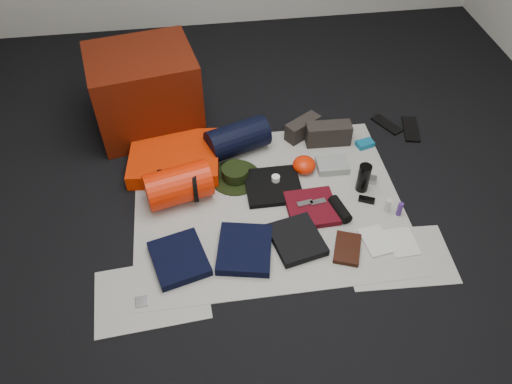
{
  "coord_description": "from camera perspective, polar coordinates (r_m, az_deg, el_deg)",
  "views": [
    {
      "loc": [
        -0.36,
        -2.0,
        2.25
      ],
      "look_at": [
        -0.07,
        0.01,
        0.1
      ],
      "focal_mm": 35.0,
      "sensor_mm": 36.0,
      "label": 1
    }
  ],
  "objects": [
    {
      "name": "tape_roll",
      "position": [
        3.1,
        2.26,
        1.55
      ],
      "size": [
        0.05,
        0.05,
        0.04
      ],
      "primitive_type": "cylinder",
      "color": "white",
      "rests_on": "black_tshirt"
    },
    {
      "name": "trousers_charcoal",
      "position": [
        2.82,
        4.68,
        -5.43
      ],
      "size": [
        0.32,
        0.35,
        0.05
      ],
      "primitive_type": "cube",
      "rotation": [
        0.0,
        0.0,
        0.22
      ],
      "color": "black",
      "rests_on": "newspaper_mat"
    },
    {
      "name": "compact_camera",
      "position": [
        3.22,
        12.82,
        1.43
      ],
      "size": [
        0.1,
        0.08,
        0.04
      ],
      "primitive_type": "cube",
      "rotation": [
        0.0,
        0.0,
        -0.38
      ],
      "color": "#B1B2B6",
      "rests_on": "newspaper_mat"
    },
    {
      "name": "trousers_navy_a",
      "position": [
        2.76,
        -8.77,
        -7.53
      ],
      "size": [
        0.35,
        0.38,
        0.05
      ],
      "primitive_type": "cube",
      "rotation": [
        0.0,
        0.0,
        0.26
      ],
      "color": "black",
      "rests_on": "newspaper_mat"
    },
    {
      "name": "black_tshirt",
      "position": [
        3.1,
        1.98,
        0.68
      ],
      "size": [
        0.34,
        0.32,
        0.03
      ],
      "primitive_type": "cube",
      "rotation": [
        0.0,
        0.0,
        0.0
      ],
      "color": "black",
      "rests_on": "newspaper_mat"
    },
    {
      "name": "first_aid_pouch",
      "position": [
        3.26,
        8.71,
        3.04
      ],
      "size": [
        0.2,
        0.16,
        0.05
      ],
      "primitive_type": "cube",
      "rotation": [
        0.0,
        0.0,
        -0.03
      ],
      "color": "gray",
      "rests_on": "newspaper_mat"
    },
    {
      "name": "map_printout",
      "position": [
        2.94,
        16.36,
        -5.51
      ],
      "size": [
        0.16,
        0.2,
        0.01
      ],
      "primitive_type": "cube",
      "rotation": [
        0.0,
        0.0,
        0.02
      ],
      "color": "beige",
      "rests_on": "newspaper_mat"
    },
    {
      "name": "flip_flop_right",
      "position": [
        3.69,
        17.26,
        6.86
      ],
      "size": [
        0.16,
        0.28,
        0.01
      ],
      "primitive_type": "cube",
      "rotation": [
        0.0,
        0.0,
        -0.23
      ],
      "color": "black",
      "rests_on": "floor"
    },
    {
      "name": "newspaper_sheet_front_right",
      "position": [
        2.88,
        15.98,
        -7.14
      ],
      "size": [
        0.6,
        0.43,
        0.0
      ],
      "primitive_type": "cube",
      "rotation": [
        0.0,
        0.0,
        -0.05
      ],
      "color": "beige",
      "rests_on": "floor"
    },
    {
      "name": "red_cabinet",
      "position": [
        3.49,
        -12.55,
        11.15
      ],
      "size": [
        0.76,
        0.67,
        0.56
      ],
      "primitive_type": "cube",
      "rotation": [
        0.0,
        0.0,
        0.18
      ],
      "color": "#531306",
      "rests_on": "floor"
    },
    {
      "name": "cyan_case",
      "position": [
        3.46,
        12.33,
        5.4
      ],
      "size": [
        0.13,
        0.1,
        0.04
      ],
      "primitive_type": "cube",
      "rotation": [
        0.0,
        0.0,
        0.25
      ],
      "color": "#0D5E83",
      "rests_on": "newspaper_mat"
    },
    {
      "name": "newspaper_mat",
      "position": [
        3.03,
        1.39,
        -1.22
      ],
      "size": [
        1.6,
        1.3,
        0.01
      ],
      "primitive_type": "cube",
      "color": "beige",
      "rests_on": "floor"
    },
    {
      "name": "paperback_book",
      "position": [
        2.83,
        10.39,
        -6.37
      ],
      "size": [
        0.2,
        0.25,
        0.03
      ],
      "primitive_type": "cube",
      "rotation": [
        0.0,
        0.0,
        -0.36
      ],
      "color": "black",
      "rests_on": "newspaper_mat"
    },
    {
      "name": "key_cluster",
      "position": [
        2.67,
        -12.95,
        -12.1
      ],
      "size": [
        0.07,
        0.07,
        0.01
      ],
      "primitive_type": "cube",
      "rotation": [
        0.0,
        0.0,
        0.06
      ],
      "color": "#B1B2B6",
      "rests_on": "newspaper_mat"
    },
    {
      "name": "navy_duffel",
      "position": [
        3.29,
        -2.11,
        6.14
      ],
      "size": [
        0.45,
        0.33,
        0.21
      ],
      "primitive_type": "cylinder",
      "rotation": [
        0.0,
        1.57,
        0.34
      ],
      "color": "black",
      "rests_on": "newspaper_mat"
    },
    {
      "name": "trousers_navy_b",
      "position": [
        2.77,
        -1.3,
        -6.55
      ],
      "size": [
        0.35,
        0.38,
        0.05
      ],
      "primitive_type": "cube",
      "rotation": [
        0.0,
        0.0,
        -0.21
      ],
      "color": "black",
      "rests_on": "newspaper_mat"
    },
    {
      "name": "red_shirt",
      "position": [
        2.99,
        6.4,
        -1.84
      ],
      "size": [
        0.3,
        0.3,
        0.04
      ],
      "primitive_type": "cube",
      "rotation": [
        0.0,
        0.0,
        0.03
      ],
      "color": "#520912",
      "rests_on": "newspaper_mat"
    },
    {
      "name": "floor",
      "position": [
        3.04,
        1.39,
        -1.39
      ],
      "size": [
        4.5,
        4.5,
        0.02
      ],
      "primitive_type": "cube",
      "color": "black",
      "rests_on": "ground"
    },
    {
      "name": "energy_bar_b",
      "position": [
        2.99,
        7.1,
        -1.14
      ],
      "size": [
        0.1,
        0.05,
        0.01
      ],
      "primitive_type": "cube",
      "rotation": [
        0.0,
        0.0,
        0.14
      ],
      "color": "#B1B2B6",
      "rests_on": "red_shirt"
    },
    {
      "name": "speaker",
      "position": [
        2.98,
        9.56,
        -1.97
      ],
      "size": [
        0.11,
        0.19,
        0.07
      ],
      "primitive_type": "cylinder",
      "rotation": [
        1.57,
        0.0,
        0.25
      ],
      "color": "black",
      "rests_on": "newspaper_mat"
    },
    {
      "name": "flip_flop_left",
      "position": [
        3.69,
        14.73,
        7.47
      ],
      "size": [
        0.19,
        0.25,
        0.01
      ],
      "primitive_type": "cube",
      "rotation": [
        0.0,
        0.0,
        0.51
      ],
      "color": "black",
      "rests_on": "floor"
    },
    {
      "name": "hiking_boot_left",
      "position": [
        3.45,
        5.35,
        7.3
      ],
      "size": [
        0.27,
        0.22,
        0.13
      ],
      "primitive_type": "cube",
      "rotation": [
        0.0,
        0.0,
        0.58
      ],
      "color": "#2A2621",
      "rests_on": "newspaper_mat"
    },
    {
      "name": "toiletry_clear",
      "position": [
        3.05,
        14.84,
        -1.52
      ],
      "size": [
        0.04,
        0.04,
        0.09
      ],
      "primitive_type": "cylinder",
      "rotation": [
        0.0,
        0.0,
        0.36
      ],
      "color": "#BBC0BB",
      "rests_on": "newspaper_mat"
    },
    {
      "name": "sack_strap_left",
      "position": [
        3.01,
        -10.76,
        0.51
      ],
      "size": [
        0.02,
        0.22,
        0.22
      ],
      "primitive_type": "cylinder",
      "rotation": [
        0.0,
        1.57,
        0.0
      ],
      "color": "black",
      "rests_on": "newspaper_mat"
    },
    {
      "name": "sleeping_pad",
      "position": [
        3.27,
        -9.28,
        3.85
      ],
      "size": [
        0.61,
        0.52,
        0.1
      ],
      "primitive_type": "cube",
      "rotation": [
        0.0,
        0.0,
        -0.1
      ],
      "color": "red",
      "rests_on": "newspaper_mat"
    },
    {
      "name": "sunglasses",
      "position": [
        3.1,
        12.52,
        -0.86
      ],
      "size": [
        0.1,
        0.08,
        0.02
      ],
      "primitive_type": "cube",
      "rotation": [
        0.0,
        0.0,
        -0.43
      ],
      "color": "black",
      "rests_on": "newspaper_mat"
    },
    {
      "name": "water_bottle",
      "position": [
        3.1,
        12.2,
        1.59
      ],
      "size": [
        0.09,
        0.09,
        0.19
      ],
      "primitive_type": "cylinder",
      "rotation": [
        0.0,
        0.0,
        -0.23
      ],
      "color": "black",
      "rests_on": "newspaper_mat"
    },
    {
      "name": "boonie_brim",
      "position": [
        3.17,
        -2.35,
        1.7
      ],
      "size": [
        0.4,
        0.4,
        0.01
      ],
      "primitive_type": "cylinder",
      "rotation": [
        0.0,
        0.0,
        -0.29
      ],
      "color": "black",
      "rests_on": "newspaper_mat"
    },
    {
      "name": "energy_bar_a",
      "position": [
        2.97,
        5.61,
        -1.3
      ],
      "size": [
        0.1,
        0.05,
        0.01
      ],
      "primitive_type": "cube",
      "rotation": [
        0.0,
        0.0,
        0.14
      ],
      "color": "#B1B2B6",
      "rests_on": "red_shirt"
    },
    {
      "name": "hiking_boot_right",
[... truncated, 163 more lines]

